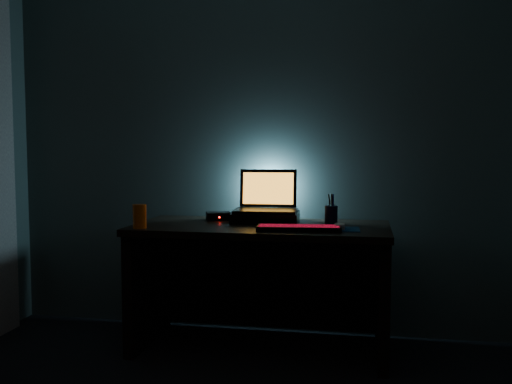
% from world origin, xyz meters
% --- Properties ---
extents(room, '(3.50, 4.00, 2.50)m').
position_xyz_m(room, '(0.00, 0.00, 1.25)').
color(room, black).
rests_on(room, ground).
extents(desk, '(1.50, 0.70, 0.75)m').
position_xyz_m(desk, '(0.00, 1.67, 0.49)').
color(desk, black).
rests_on(desk, ground).
extents(riser, '(0.41, 0.32, 0.06)m').
position_xyz_m(riser, '(0.01, 1.76, 0.78)').
color(riser, black).
rests_on(riser, desk).
extents(laptop, '(0.39, 0.30, 0.26)m').
position_xyz_m(laptop, '(0.00, 1.81, 0.87)').
color(laptop, black).
rests_on(laptop, riser).
extents(keyboard, '(0.47, 0.19, 0.03)m').
position_xyz_m(keyboard, '(0.25, 1.43, 0.76)').
color(keyboard, black).
rests_on(keyboard, desk).
extents(mousepad, '(0.23, 0.21, 0.00)m').
position_xyz_m(mousepad, '(0.47, 1.51, 0.75)').
color(mousepad, navy).
rests_on(mousepad, desk).
extents(mouse, '(0.06, 0.09, 0.03)m').
position_xyz_m(mouse, '(0.47, 1.51, 0.77)').
color(mouse, '#929398').
rests_on(mouse, mousepad).
extents(pen_cup, '(0.09, 0.09, 0.11)m').
position_xyz_m(pen_cup, '(0.41, 1.74, 0.80)').
color(pen_cup, black).
rests_on(pen_cup, desk).
extents(juice_glass, '(0.10, 0.10, 0.14)m').
position_xyz_m(juice_glass, '(-0.65, 1.35, 0.82)').
color(juice_glass, '#FD5F0D').
rests_on(juice_glass, desk).
extents(router, '(0.18, 0.16, 0.05)m').
position_xyz_m(router, '(-0.30, 1.79, 0.77)').
color(router, black).
rests_on(router, desk).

